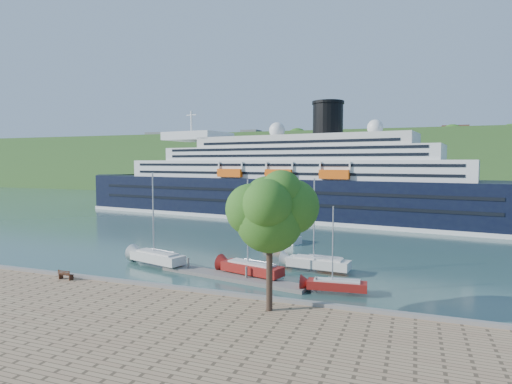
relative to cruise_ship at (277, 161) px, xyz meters
name	(u,v)px	position (x,y,z in m)	size (l,w,h in m)	color
ground	(152,296)	(6.61, -58.78, -12.61)	(400.00, 400.00, 0.00)	#2D504D
far_hillside	(357,163)	(6.61, 86.22, -0.61)	(400.00, 50.00, 24.00)	#345E25
quay_coping	(150,284)	(6.61, -58.98, -11.46)	(220.00, 0.50, 0.30)	slate
cruise_ship	(277,161)	(0.00, 0.00, 0.00)	(112.28, 16.35, 25.21)	black
park_bench	(66,274)	(-2.32, -59.98, -11.10)	(1.59, 0.65, 1.02)	#472614
promenade_tree	(269,235)	(18.98, -61.27, -5.78)	(7.04, 7.04, 11.65)	#245516
floating_pontoon	(231,277)	(11.15, -50.85, -12.41)	(17.60, 2.15, 0.39)	gray
sailboat_white_near	(157,222)	(0.76, -49.00, -7.28)	(8.25, 2.29, 10.66)	silver
sailboat_red	(252,231)	(13.10, -49.73, -7.56)	(7.81, 2.17, 10.09)	maroon
sailboat_white_far	(319,228)	(19.26, -44.94, -7.55)	(7.82, 2.17, 10.11)	silver
tender_launch	(279,236)	(9.64, -29.15, -11.63)	(7.06, 2.41, 1.95)	#EC580D
sailboat_extra	(337,252)	(22.59, -52.07, -8.65)	(6.13, 1.70, 7.92)	maroon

